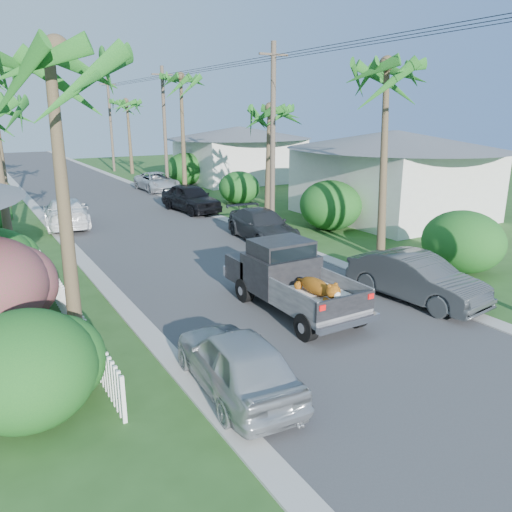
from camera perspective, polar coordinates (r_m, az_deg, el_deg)
ground at (r=13.02m, az=11.91°, el=-10.45°), size 120.00×120.00×0.00m
road at (r=34.88m, az=-16.92°, el=5.92°), size 8.00×100.00×0.02m
curb_left at (r=34.14m, az=-23.94°, el=5.06°), size 0.60×100.00×0.06m
curb_right at (r=36.12m, az=-10.28°, el=6.72°), size 0.60×100.00×0.06m
pickup_truck at (r=15.05m, az=3.46°, el=-2.26°), size 1.98×5.12×2.06m
parked_car_rn at (r=16.41m, az=17.84°, el=-2.46°), size 2.10×4.64×1.48m
parked_car_rm at (r=23.11m, az=0.72°, el=3.48°), size 2.39×4.98×1.40m
parked_car_rf at (r=30.31m, az=-7.48°, el=6.58°), size 2.41×4.94×1.62m
parked_car_rd at (r=38.86m, az=-11.24°, el=8.30°), size 2.34×4.98×1.38m
parked_car_ln at (r=10.75m, az=-2.25°, el=-11.94°), size 1.96×4.18×1.38m
parked_car_lf at (r=27.70m, az=-20.89°, el=4.62°), size 2.66×5.32×1.49m
palm_l_a at (r=11.66m, az=-22.78°, el=20.80°), size 4.40×4.40×8.20m
palm_r_a at (r=20.45m, az=15.12°, el=20.28°), size 4.40×4.40×8.70m
palm_r_b at (r=27.66m, az=1.46°, el=16.50°), size 4.40×4.40×7.20m
palm_r_c at (r=37.36m, az=-8.61°, el=19.54°), size 4.40×4.40×9.40m
palm_r_d at (r=50.60m, az=-14.52°, el=16.71°), size 4.40×4.40×8.00m
shrub_l_a at (r=10.54m, az=-24.74°, el=-11.62°), size 2.60×2.86×2.20m
shrub_r_a at (r=19.95m, az=22.57°, el=1.52°), size 2.80×3.08×2.30m
shrub_r_b at (r=25.50m, az=8.49°, el=5.76°), size 3.00×3.30×2.50m
shrub_r_c at (r=32.77m, az=-1.94°, el=7.83°), size 2.60×2.86×2.10m
shrub_r_d at (r=41.91m, az=-8.02°, el=9.83°), size 3.20×3.52×2.60m
picket_fence at (r=15.04m, az=-20.82°, el=-5.41°), size 0.10×11.00×1.00m
house_right_near at (r=29.58m, az=15.29°, el=8.68°), size 8.00×9.00×4.80m
house_right_far at (r=43.99m, az=-1.94°, el=11.34°), size 9.00×8.00×4.60m
utility_pole_b at (r=25.46m, az=1.93°, el=13.50°), size 1.60×0.26×9.00m
utility_pole_c at (r=38.95m, az=-10.39°, el=14.14°), size 1.60×0.26×9.00m
utility_pole_d at (r=53.25m, az=-16.26°, el=14.23°), size 1.60×0.26×9.00m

